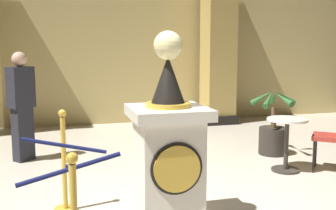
# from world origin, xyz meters

# --- Properties ---
(back_wall) EXTENTS (12.77, 0.16, 3.80)m
(back_wall) POSITION_xyz_m (0.00, 5.43, 1.90)
(back_wall) COLOR tan
(back_wall) RESTS_ON ground_plane
(pedestal_clock) EXTENTS (0.70, 0.70, 1.85)m
(pedestal_clock) POSITION_xyz_m (0.02, -0.13, 0.73)
(pedestal_clock) COLOR silver
(pedestal_clock) RESTS_ON ground_plane
(stanchion_near) EXTENTS (0.24, 0.24, 1.08)m
(stanchion_near) POSITION_xyz_m (-0.92, 0.51, 0.38)
(stanchion_near) COLOR gold
(stanchion_near) RESTS_ON ground_plane
(velvet_rope) EXTENTS (0.80, 0.83, 0.22)m
(velvet_rope) POSITION_xyz_m (-0.89, -0.25, 0.79)
(velvet_rope) COLOR #141947
(column_right) EXTENTS (0.78, 0.78, 3.65)m
(column_right) POSITION_xyz_m (2.55, 4.84, 1.81)
(column_right) COLOR black
(column_right) RESTS_ON ground_plane
(potted_palm_right) EXTENTS (0.73, 0.75, 1.08)m
(potted_palm_right) POSITION_xyz_m (2.35, 1.99, 0.35)
(potted_palm_right) COLOR #2D2823
(potted_palm_right) RESTS_ON ground_plane
(bystander_guest) EXTENTS (0.42, 0.40, 1.64)m
(bystander_guest) POSITION_xyz_m (-1.49, 2.66, 0.87)
(bystander_guest) COLOR #26262D
(bystander_guest) RESTS_ON ground_plane
(cafe_table) EXTENTS (0.55, 0.55, 0.74)m
(cafe_table) POSITION_xyz_m (2.06, 1.13, 0.47)
(cafe_table) COLOR #332D28
(cafe_table) RESTS_ON ground_plane
(cafe_chair_red) EXTENTS (0.56, 0.56, 0.96)m
(cafe_chair_red) POSITION_xyz_m (2.67, 0.94, 0.57)
(cafe_chair_red) COLOR black
(cafe_chair_red) RESTS_ON ground_plane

